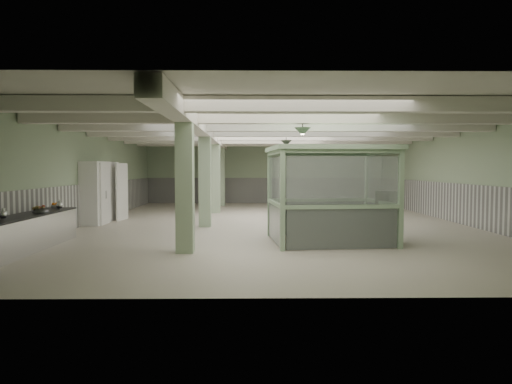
{
  "coord_description": "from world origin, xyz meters",
  "views": [
    {
      "loc": [
        -0.9,
        -17.18,
        2.08
      ],
      "look_at": [
        -0.7,
        -2.29,
        1.3
      ],
      "focal_mm": 32.0,
      "sensor_mm": 36.0,
      "label": 1
    }
  ],
  "objects_px": {
    "prep_counter": "(23,233)",
    "filing_cabinet": "(388,216)",
    "guard_booth": "(330,178)",
    "walkin_cooler": "(101,190)"
  },
  "relations": [
    {
      "from": "walkin_cooler",
      "to": "guard_booth",
      "type": "relative_size",
      "value": 0.76
    },
    {
      "from": "prep_counter",
      "to": "guard_booth",
      "type": "bearing_deg",
      "value": 10.32
    },
    {
      "from": "prep_counter",
      "to": "walkin_cooler",
      "type": "distance_m",
      "value": 6.26
    },
    {
      "from": "prep_counter",
      "to": "walkin_cooler",
      "type": "relative_size",
      "value": 1.78
    },
    {
      "from": "prep_counter",
      "to": "guard_booth",
      "type": "relative_size",
      "value": 1.35
    },
    {
      "from": "guard_booth",
      "to": "filing_cabinet",
      "type": "distance_m",
      "value": 2.06
    },
    {
      "from": "prep_counter",
      "to": "filing_cabinet",
      "type": "height_order",
      "value": "filing_cabinet"
    },
    {
      "from": "walkin_cooler",
      "to": "guard_booth",
      "type": "bearing_deg",
      "value": -30.98
    },
    {
      "from": "guard_booth",
      "to": "filing_cabinet",
      "type": "xyz_separation_m",
      "value": [
        1.74,
        0.21,
        -1.08
      ]
    },
    {
      "from": "prep_counter",
      "to": "guard_booth",
      "type": "height_order",
      "value": "guard_booth"
    }
  ]
}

